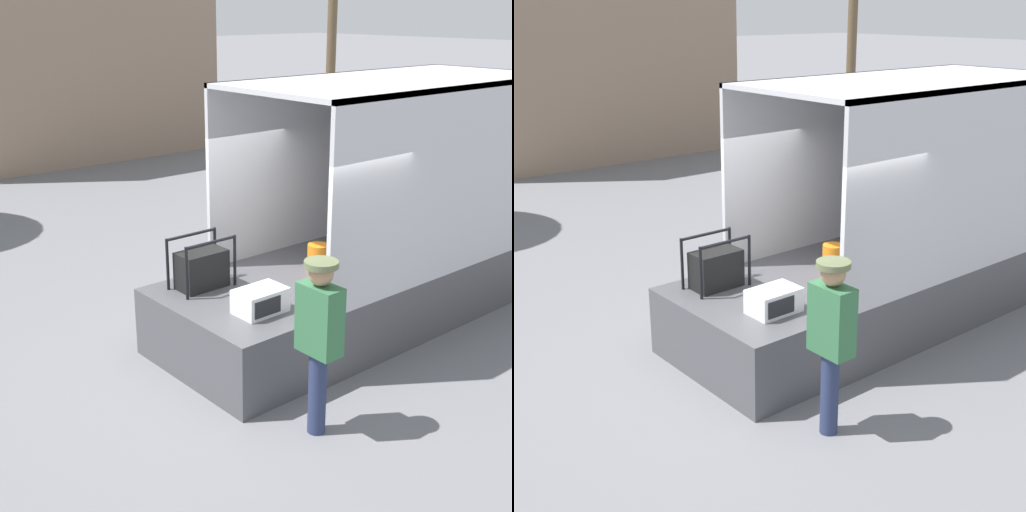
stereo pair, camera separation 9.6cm
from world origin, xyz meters
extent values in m
plane|color=slate|center=(0.00, 0.00, 0.00)|extent=(160.00, 160.00, 0.00)
cube|color=#4C4C51|center=(2.24, 0.00, 0.42)|extent=(4.48, 2.16, 0.84)
cube|color=silver|center=(2.24, 1.05, 2.00)|extent=(4.48, 0.06, 2.32)
cube|color=silver|center=(2.24, -1.05, 2.00)|extent=(4.48, 0.06, 2.32)
cube|color=silver|center=(4.45, 0.00, 2.00)|extent=(0.06, 2.16, 2.32)
cube|color=silver|center=(2.24, 0.00, 3.13)|extent=(4.48, 2.16, 0.06)
cylinder|color=orange|center=(0.99, 0.08, 1.01)|extent=(0.27, 0.27, 0.34)
cube|color=#B2A893|center=(2.67, -0.11, 0.96)|extent=(0.44, 0.32, 0.24)
cube|color=olive|center=(2.93, -0.65, 0.97)|extent=(0.44, 0.32, 0.27)
cube|color=#4C4C51|center=(-0.57, 0.00, 0.42)|extent=(1.14, 2.05, 0.84)
cube|color=white|center=(-0.43, -0.46, 0.98)|extent=(0.56, 0.37, 0.27)
cube|color=black|center=(-0.48, -0.65, 0.98)|extent=(0.36, 0.01, 0.19)
cube|color=black|center=(-0.48, 0.55, 1.07)|extent=(0.58, 0.34, 0.46)
cylinder|color=slate|center=(-0.25, 0.55, 1.09)|extent=(0.22, 0.19, 0.19)
cylinder|color=black|center=(-0.83, 0.35, 1.16)|extent=(0.04, 0.04, 0.63)
cylinder|color=black|center=(-0.13, 0.35, 1.16)|extent=(0.04, 0.04, 0.63)
cylinder|color=black|center=(-0.83, 0.75, 1.16)|extent=(0.04, 0.04, 0.63)
cylinder|color=black|center=(-0.13, 0.75, 1.16)|extent=(0.04, 0.04, 0.63)
cylinder|color=black|center=(-0.48, 0.35, 1.45)|extent=(0.69, 0.04, 0.04)
cylinder|color=black|center=(-0.48, 0.75, 1.45)|extent=(0.69, 0.04, 0.04)
cylinder|color=navy|center=(-0.67, -1.61, 0.44)|extent=(0.18, 0.18, 0.88)
cube|color=#336B42|center=(-0.67, -1.61, 1.22)|extent=(0.24, 0.44, 0.69)
sphere|color=tan|center=(-0.67, -1.61, 1.69)|extent=(0.24, 0.24, 0.24)
cylinder|color=#606B47|center=(-0.67, -1.61, 1.78)|extent=(0.33, 0.33, 0.06)
cube|color=gray|center=(4.02, 14.60, 3.50)|extent=(7.61, 6.78, 7.00)
camera|label=1|loc=(-5.08, -5.93, 4.02)|focal=50.00mm
camera|label=2|loc=(-5.00, -5.99, 4.02)|focal=50.00mm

